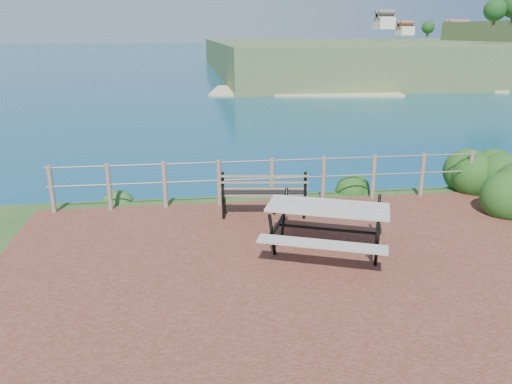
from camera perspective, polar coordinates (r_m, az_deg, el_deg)
The scene contains 8 objects.
ground at distance 7.98m, azimuth 5.81°, elevation -9.10°, with size 10.00×7.00×0.12m, color brown.
ocean at distance 206.95m, azimuth -7.53°, elevation 16.64°, with size 1200.00×1200.00×0.00m, color navy.
safety_railing at distance 10.83m, azimuth 1.84°, elevation 1.58°, with size 9.40×0.10×1.00m.
picnic_table at distance 8.43m, azimuth 8.13°, elevation -3.69°, with size 2.15×1.63×0.84m.
park_bench at distance 10.01m, azimuth 0.89°, elevation 0.67°, with size 1.79×0.66×0.99m.
shrub_right_edge at distance 13.09m, azimuth 24.55°, elevation 0.19°, with size 1.16×1.16×1.66m, color #164314.
shrub_lip_west at distance 11.77m, azimuth -15.57°, elevation -0.68°, with size 0.67×0.67×0.37m, color #1F5322.
shrub_lip_east at distance 12.25m, azimuth 10.93°, elevation 0.38°, with size 0.81×0.81×0.56m, color #164314.
Camera 1 is at (-1.74, -6.91, 3.60)m, focal length 35.00 mm.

